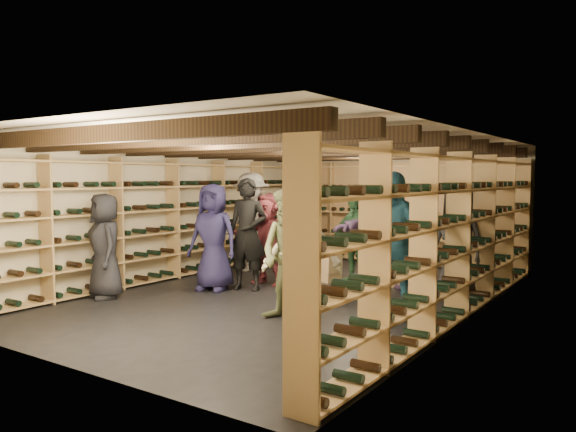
% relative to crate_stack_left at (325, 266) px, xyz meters
% --- Properties ---
extents(ground, '(8.00, 8.00, 0.00)m').
position_rel_crate_stack_left_xyz_m(ground, '(0.15, -1.30, -0.26)').
color(ground, black).
rests_on(ground, ground).
extents(walls, '(5.52, 8.02, 2.40)m').
position_rel_crate_stack_left_xyz_m(walls, '(0.15, -1.30, 0.95)').
color(walls, beige).
rests_on(walls, ground).
extents(ceiling, '(5.50, 8.00, 0.01)m').
position_rel_crate_stack_left_xyz_m(ceiling, '(0.15, -1.30, 2.15)').
color(ceiling, beige).
rests_on(ceiling, walls).
extents(ceiling_joists, '(5.40, 7.12, 0.18)m').
position_rel_crate_stack_left_xyz_m(ceiling_joists, '(0.15, -1.30, 2.01)').
color(ceiling_joists, black).
rests_on(ceiling_joists, ground).
extents(wine_rack_left, '(0.32, 7.50, 2.15)m').
position_rel_crate_stack_left_xyz_m(wine_rack_left, '(-2.42, -1.30, 0.82)').
color(wine_rack_left, '#9E7D4D').
rests_on(wine_rack_left, ground).
extents(wine_rack_right, '(0.32, 7.50, 2.15)m').
position_rel_crate_stack_left_xyz_m(wine_rack_right, '(2.72, -1.30, 0.82)').
color(wine_rack_right, '#9E7D4D').
rests_on(wine_rack_right, ground).
extents(wine_rack_back, '(4.70, 0.30, 2.15)m').
position_rel_crate_stack_left_xyz_m(wine_rack_back, '(0.15, 2.53, 0.82)').
color(wine_rack_back, '#9E7D4D').
rests_on(wine_rack_back, ground).
extents(crate_stack_left, '(0.58, 0.47, 0.51)m').
position_rel_crate_stack_left_xyz_m(crate_stack_left, '(0.00, 0.00, 0.00)').
color(crate_stack_left, tan).
rests_on(crate_stack_left, ground).
extents(crate_stack_right, '(0.57, 0.45, 0.51)m').
position_rel_crate_stack_left_xyz_m(crate_stack_right, '(-0.33, 0.01, 0.00)').
color(crate_stack_right, tan).
rests_on(crate_stack_right, ground).
extents(crate_loose, '(0.52, 0.35, 0.17)m').
position_rel_crate_stack_left_xyz_m(crate_loose, '(1.16, 0.23, -0.17)').
color(crate_loose, tan).
rests_on(crate_loose, ground).
extents(person_0, '(0.91, 0.77, 1.58)m').
position_rel_crate_stack_left_xyz_m(person_0, '(-2.03, -3.09, 0.54)').
color(person_0, black).
rests_on(person_0, ground).
extents(person_1, '(0.75, 0.60, 1.81)m').
position_rel_crate_stack_left_xyz_m(person_1, '(-0.64, -1.40, 0.65)').
color(person_1, black).
rests_on(person_1, ground).
extents(person_2, '(0.83, 0.65, 1.69)m').
position_rel_crate_stack_left_xyz_m(person_2, '(1.06, -2.70, 0.59)').
color(person_2, '#5B633F').
rests_on(person_2, ground).
extents(person_3, '(1.26, 1.02, 1.70)m').
position_rel_crate_stack_left_xyz_m(person_3, '(0.90, -2.18, 0.59)').
color(person_3, beige).
rests_on(person_3, ground).
extents(person_4, '(1.15, 0.56, 1.90)m').
position_rel_crate_stack_left_xyz_m(person_4, '(2.01, -1.71, 0.70)').
color(person_4, '#255F82').
rests_on(person_4, ground).
extents(person_5, '(1.48, 0.57, 1.56)m').
position_rel_crate_stack_left_xyz_m(person_5, '(-0.63, -0.85, 0.53)').
color(person_5, brown).
rests_on(person_5, ground).
extents(person_6, '(0.93, 0.71, 1.72)m').
position_rel_crate_stack_left_xyz_m(person_6, '(-1.08, -1.73, 0.60)').
color(person_6, '#1D1A41').
rests_on(person_6, ground).
extents(person_7, '(0.80, 0.67, 1.86)m').
position_rel_crate_stack_left_xyz_m(person_7, '(-0.29, -0.42, 0.67)').
color(person_7, gray).
rests_on(person_7, ground).
extents(person_9, '(1.31, 0.86, 1.91)m').
position_rel_crate_stack_left_xyz_m(person_9, '(-1.65, -0.00, 0.70)').
color(person_9, '#A49F96').
rests_on(person_9, ground).
extents(person_10, '(0.96, 0.59, 1.52)m').
position_rel_crate_stack_left_xyz_m(person_10, '(0.57, -0.00, 0.51)').
color(person_10, '#285431').
rests_on(person_10, ground).
extents(person_11, '(1.75, 1.11, 1.80)m').
position_rel_crate_stack_left_xyz_m(person_11, '(1.12, -0.00, 0.65)').
color(person_11, slate).
rests_on(person_11, ground).
extents(person_12, '(0.95, 0.74, 1.73)m').
position_rel_crate_stack_left_xyz_m(person_12, '(2.33, -0.01, 0.61)').
color(person_12, '#313236').
rests_on(person_12, ground).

